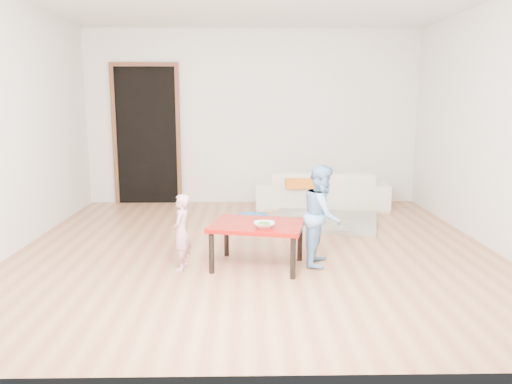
{
  "coord_description": "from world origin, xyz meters",
  "views": [
    {
      "loc": [
        -0.1,
        -5.12,
        1.55
      ],
      "look_at": [
        0.0,
        -0.2,
        0.65
      ],
      "focal_mm": 35.0,
      "sensor_mm": 36.0,
      "label": 1
    }
  ],
  "objects_px": {
    "child_pink": "(181,232)",
    "child_blue": "(322,215)",
    "bowl": "(264,225)",
    "basin": "(252,221)",
    "red_table": "(257,245)",
    "sofa": "(321,189)"
  },
  "relations": [
    {
      "from": "bowl",
      "to": "child_blue",
      "type": "bearing_deg",
      "value": 22.33
    },
    {
      "from": "red_table",
      "to": "child_blue",
      "type": "distance_m",
      "value": 0.68
    },
    {
      "from": "red_table",
      "to": "basin",
      "type": "bearing_deg",
      "value": 91.52
    },
    {
      "from": "red_table",
      "to": "basin",
      "type": "distance_m",
      "value": 1.52
    },
    {
      "from": "basin",
      "to": "child_pink",
      "type": "bearing_deg",
      "value": -112.98
    },
    {
      "from": "red_table",
      "to": "bowl",
      "type": "distance_m",
      "value": 0.29
    },
    {
      "from": "red_table",
      "to": "child_pink",
      "type": "height_order",
      "value": "child_pink"
    },
    {
      "from": "red_table",
      "to": "child_blue",
      "type": "bearing_deg",
      "value": 6.87
    },
    {
      "from": "child_pink",
      "to": "basin",
      "type": "xyz_separation_m",
      "value": [
        0.67,
        1.57,
        -0.28
      ]
    },
    {
      "from": "child_pink",
      "to": "child_blue",
      "type": "xyz_separation_m",
      "value": [
        1.33,
        0.13,
        0.13
      ]
    },
    {
      "from": "bowl",
      "to": "red_table",
      "type": "bearing_deg",
      "value": 110.26
    },
    {
      "from": "bowl",
      "to": "basin",
      "type": "bearing_deg",
      "value": 93.35
    },
    {
      "from": "bowl",
      "to": "child_pink",
      "type": "bearing_deg",
      "value": 172.66
    },
    {
      "from": "sofa",
      "to": "basin",
      "type": "relative_size",
      "value": 4.2
    },
    {
      "from": "child_pink",
      "to": "basin",
      "type": "height_order",
      "value": "child_pink"
    },
    {
      "from": "child_pink",
      "to": "sofa",
      "type": "bearing_deg",
      "value": 154.16
    },
    {
      "from": "red_table",
      "to": "bowl",
      "type": "relative_size",
      "value": 4.37
    },
    {
      "from": "bowl",
      "to": "basin",
      "type": "distance_m",
      "value": 1.71
    },
    {
      "from": "sofa",
      "to": "bowl",
      "type": "distance_m",
      "value": 2.95
    },
    {
      "from": "red_table",
      "to": "child_blue",
      "type": "height_order",
      "value": "child_blue"
    },
    {
      "from": "sofa",
      "to": "basin",
      "type": "height_order",
      "value": "sofa"
    },
    {
      "from": "child_pink",
      "to": "basin",
      "type": "bearing_deg",
      "value": 163.55
    }
  ]
}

